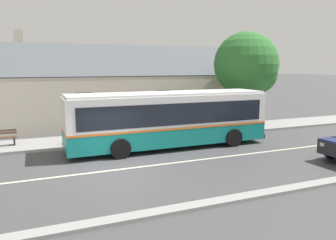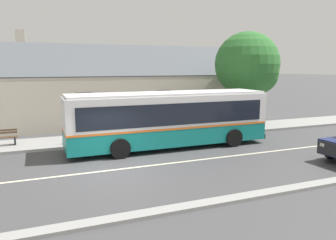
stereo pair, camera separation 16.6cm
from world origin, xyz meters
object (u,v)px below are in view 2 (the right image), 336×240
at_px(bench_down_street, 84,135).
at_px(street_tree_primary, 249,66).
at_px(bench_by_building, 2,138).
at_px(transit_bus, 169,118).

distance_m(bench_down_street, street_tree_primary, 12.83).
relative_size(bench_by_building, bench_down_street, 0.86).
bearing_deg(street_tree_primary, transit_bus, -154.35).
height_order(transit_bus, bench_down_street, transit_bus).
bearing_deg(transit_bus, bench_by_building, 159.99).
distance_m(transit_bus, bench_down_street, 5.01).
height_order(bench_by_building, street_tree_primary, street_tree_primary).
distance_m(bench_by_building, street_tree_primary, 16.89).
xyz_separation_m(transit_bus, street_tree_primary, (7.85, 3.77, 2.82)).
bearing_deg(bench_down_street, bench_by_building, 169.75).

